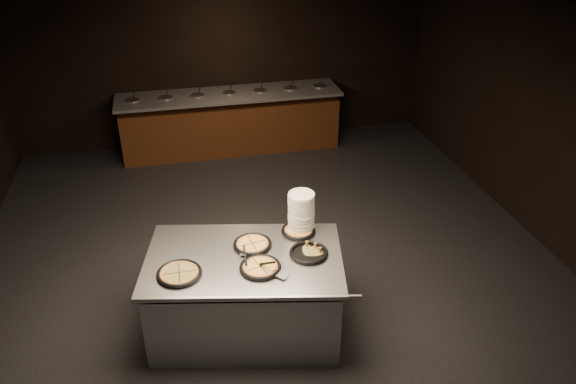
# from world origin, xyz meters

# --- Properties ---
(room) EXTENTS (7.02, 8.02, 2.92)m
(room) POSITION_xyz_m (0.00, 0.00, 1.45)
(room) COLOR black
(room) RESTS_ON ground
(salad_bar) EXTENTS (3.70, 0.83, 1.18)m
(salad_bar) POSITION_xyz_m (0.00, 3.56, 0.44)
(salad_bar) COLOR #563214
(salad_bar) RESTS_ON ground
(serving_counter) EXTENTS (2.11, 1.59, 0.92)m
(serving_counter) POSITION_xyz_m (-0.46, -0.89, 0.44)
(serving_counter) COLOR silver
(serving_counter) RESTS_ON ground
(plate_stack) EXTENTS (0.27, 0.27, 0.42)m
(plate_stack) POSITION_xyz_m (0.21, -0.52, 1.12)
(plate_stack) COLOR white
(plate_stack) RESTS_ON serving_counter
(pan_veggie_whole) EXTENTS (0.42, 0.42, 0.04)m
(pan_veggie_whole) POSITION_xyz_m (-1.08, -1.02, 0.93)
(pan_veggie_whole) COLOR black
(pan_veggie_whole) RESTS_ON serving_counter
(pan_cheese_whole) EXTENTS (0.39, 0.39, 0.04)m
(pan_cheese_whole) POSITION_xyz_m (-0.34, -0.71, 0.93)
(pan_cheese_whole) COLOR black
(pan_cheese_whole) RESTS_ON serving_counter
(pan_cheese_slices_a) EXTENTS (0.36, 0.36, 0.04)m
(pan_cheese_slices_a) POSITION_xyz_m (0.17, -0.57, 0.93)
(pan_cheese_slices_a) COLOR black
(pan_cheese_slices_a) RESTS_ON serving_counter
(pan_cheese_slices_b) EXTENTS (0.40, 0.40, 0.04)m
(pan_cheese_slices_b) POSITION_xyz_m (-0.33, -1.10, 0.93)
(pan_cheese_slices_b) COLOR black
(pan_cheese_slices_b) RESTS_ON serving_counter
(pan_veggie_slices) EXTENTS (0.38, 0.38, 0.04)m
(pan_veggie_slices) POSITION_xyz_m (0.17, -0.97, 0.93)
(pan_veggie_slices) COLOR black
(pan_veggie_slices) RESTS_ON serving_counter
(server_left) EXTENTS (0.09, 0.30, 0.14)m
(server_left) POSITION_xyz_m (-0.45, -0.93, 0.98)
(server_left) COLOR silver
(server_left) RESTS_ON serving_counter
(server_right) EXTENTS (0.25, 0.26, 0.16)m
(server_right) POSITION_xyz_m (-0.24, -1.18, 0.99)
(server_right) COLOR silver
(server_right) RESTS_ON serving_counter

